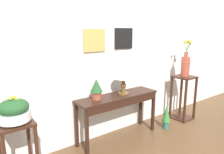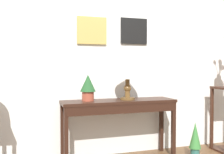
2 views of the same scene
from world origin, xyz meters
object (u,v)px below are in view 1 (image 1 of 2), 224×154
object	(u,v)px
flower_vase_tall_right	(186,64)
table_lamp	(123,74)
console_table	(119,102)
potted_plant_floor	(166,116)
pedestal_stand_right	(183,98)
potted_plant_on_console	(96,88)
planter_bowl_wide_left	(14,111)
pedestal_stand_left	(18,152)

from	to	relation	value
flower_vase_tall_right	table_lamp	bearing A→B (deg)	174.28
console_table	potted_plant_floor	bearing A→B (deg)	-14.27
console_table	pedestal_stand_right	distance (m)	1.53
table_lamp	flower_vase_tall_right	world-z (taller)	flower_vase_tall_right
potted_plant_on_console	planter_bowl_wide_left	size ratio (longest dim) A/B	0.90
table_lamp	planter_bowl_wide_left	world-z (taller)	table_lamp
console_table	pedestal_stand_right	bearing A→B (deg)	-4.38
pedestal_stand_left	flower_vase_tall_right	world-z (taller)	flower_vase_tall_right
potted_plant_on_console	potted_plant_floor	size ratio (longest dim) A/B	0.68
pedestal_stand_left	potted_plant_floor	xyz separation A→B (m)	(2.41, -0.15, -0.12)
pedestal_stand_right	pedestal_stand_left	bearing A→B (deg)	179.26
console_table	flower_vase_tall_right	world-z (taller)	flower_vase_tall_right
potted_plant_on_console	potted_plant_floor	xyz separation A→B (m)	(1.27, -0.28, -0.65)
potted_plant_on_console	flower_vase_tall_right	xyz separation A→B (m)	(1.89, -0.17, 0.21)
console_table	pedestal_stand_left	bearing A→B (deg)	-177.08
pedestal_stand_left	potted_plant_floor	size ratio (longest dim) A/B	1.62
table_lamp	pedestal_stand_right	distance (m)	1.54
flower_vase_tall_right	potted_plant_floor	world-z (taller)	flower_vase_tall_right
console_table	table_lamp	world-z (taller)	table_lamp
potted_plant_on_console	flower_vase_tall_right	distance (m)	1.91
pedestal_stand_left	flower_vase_tall_right	xyz separation A→B (m)	(3.03, -0.04, 0.74)
pedestal_stand_right	potted_plant_floor	distance (m)	0.66
table_lamp	planter_bowl_wide_left	size ratio (longest dim) A/B	1.31
potted_plant_floor	console_table	bearing A→B (deg)	165.73
potted_plant_on_console	pedestal_stand_left	distance (m)	1.27
pedestal_stand_right	flower_vase_tall_right	size ratio (longest dim) A/B	1.25
potted_plant_floor	planter_bowl_wide_left	bearing A→B (deg)	176.42
potted_plant_on_console	pedestal_stand_left	world-z (taller)	potted_plant_on_console
pedestal_stand_right	planter_bowl_wide_left	bearing A→B (deg)	179.26
console_table	pedestal_stand_right	world-z (taller)	pedestal_stand_right
console_table	pedestal_stand_right	size ratio (longest dim) A/B	1.59
console_table	table_lamp	size ratio (longest dim) A/B	3.10
pedestal_stand_left	pedestal_stand_right	world-z (taller)	pedestal_stand_right
potted_plant_on_console	potted_plant_floor	world-z (taller)	potted_plant_on_console
potted_plant_on_console	pedestal_stand_right	bearing A→B (deg)	-5.21
pedestal_stand_left	pedestal_stand_right	bearing A→B (deg)	-0.74
table_lamp	pedestal_stand_left	xyz separation A→B (m)	(-1.63, -0.10, -0.68)
table_lamp	pedestal_stand_left	bearing A→B (deg)	-176.44
table_lamp	pedestal_stand_right	size ratio (longest dim) A/B	0.51
pedestal_stand_right	potted_plant_on_console	bearing A→B (deg)	174.79
pedestal_stand_left	planter_bowl_wide_left	xyz separation A→B (m)	(0.00, 0.00, 0.50)
table_lamp	potted_plant_on_console	distance (m)	0.50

